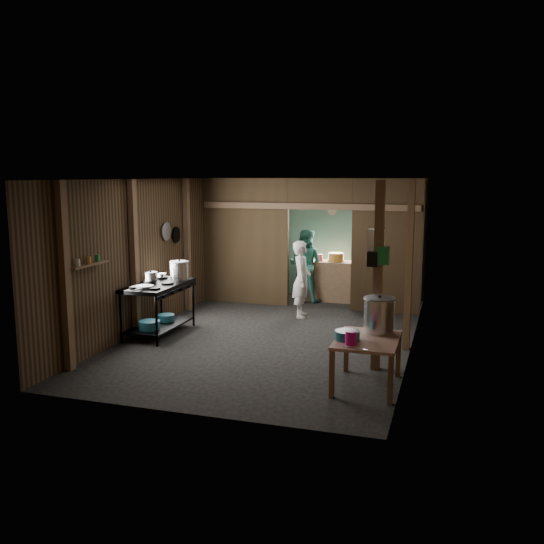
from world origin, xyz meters
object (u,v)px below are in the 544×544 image
(stock_pot, at_px, (379,316))
(pink_bucket, at_px, (351,338))
(gas_range, at_px, (159,309))
(yellow_tub, at_px, (336,257))
(stove_pot_large, at_px, (180,271))
(prep_table, at_px, (367,363))
(cook, at_px, (302,279))

(stock_pot, height_order, pink_bucket, stock_pot)
(gas_range, bearing_deg, yellow_tub, 56.60)
(gas_range, relative_size, stove_pot_large, 4.32)
(gas_range, height_order, stove_pot_large, stove_pot_large)
(prep_table, distance_m, pink_bucket, 0.53)
(yellow_tub, bearing_deg, cook, -101.82)
(prep_table, bearing_deg, yellow_tub, 105.55)
(prep_table, relative_size, cook, 0.74)
(stock_pot, distance_m, cook, 3.52)
(gas_range, bearing_deg, cook, 43.87)
(stock_pot, bearing_deg, yellow_tub, 107.74)
(gas_range, relative_size, yellow_tub, 4.46)
(yellow_tub, bearing_deg, gas_range, -123.40)
(pink_bucket, relative_size, cook, 0.11)
(gas_range, relative_size, prep_table, 1.38)
(prep_table, bearing_deg, stove_pot_large, 151.46)
(prep_table, distance_m, stove_pot_large, 4.09)
(yellow_tub, bearing_deg, stove_pot_large, -125.17)
(gas_range, distance_m, prep_table, 3.99)
(stove_pot_large, bearing_deg, prep_table, -28.54)
(gas_range, height_order, stock_pot, stock_pot)
(stove_pot_large, height_order, cook, cook)
(pink_bucket, height_order, cook, cook)
(gas_range, height_order, yellow_tub, yellow_tub)
(stock_pot, bearing_deg, stove_pot_large, 156.59)
(stove_pot_large, bearing_deg, stock_pot, -23.41)
(gas_range, distance_m, stove_pot_large, 0.77)
(gas_range, xyz_separation_m, stove_pot_large, (0.17, 0.47, 0.59))
(stock_pot, height_order, cook, cook)
(stock_pot, xyz_separation_m, yellow_tub, (-1.48, 4.63, 0.09))
(stove_pot_large, xyz_separation_m, stock_pot, (3.63, -1.57, -0.17))
(cook, bearing_deg, gas_range, 123.11)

